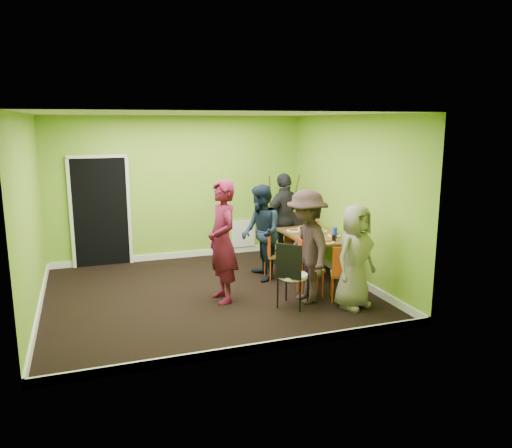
{
  "coord_description": "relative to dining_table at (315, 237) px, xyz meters",
  "views": [
    {
      "loc": [
        -1.78,
        -7.4,
        2.69
      ],
      "look_at": [
        0.81,
        0.0,
        1.07
      ],
      "focal_mm": 35.0,
      "sensor_mm": 36.0,
      "label": 1
    }
  ],
  "objects": [
    {
      "name": "plate_near_left",
      "position": [
        -0.24,
        0.37,
        0.06
      ],
      "size": [
        0.26,
        0.26,
        0.01
      ],
      "primitive_type": "cylinder",
      "color": "white",
      "rests_on": "dining_table"
    },
    {
      "name": "chair_left_far",
      "position": [
        -0.76,
        0.09,
        -0.2
      ],
      "size": [
        0.39,
        0.38,
        0.89
      ],
      "rotation": [
        0.0,
        0.0,
        -1.62
      ],
      "color": "#EB4B16",
      "rests_on": "ground"
    },
    {
      "name": "orange_bottle",
      "position": [
        -0.12,
        0.13,
        0.09
      ],
      "size": [
        0.04,
        0.04,
        0.08
      ],
      "primitive_type": "cylinder",
      "color": "#EB4B16",
      "rests_on": "dining_table"
    },
    {
      "name": "dining_table",
      "position": [
        0.0,
        0.0,
        0.0
      ],
      "size": [
        0.9,
        1.5,
        0.75
      ],
      "color": "black",
      "rests_on": "ground"
    },
    {
      "name": "plate_wall_back",
      "position": [
        0.21,
        0.21,
        0.06
      ],
      "size": [
        0.23,
        0.23,
        0.01
      ],
      "primitive_type": "cylinder",
      "color": "white",
      "rests_on": "dining_table"
    },
    {
      "name": "blue_bottle",
      "position": [
        0.19,
        -0.37,
        0.15
      ],
      "size": [
        0.08,
        0.08,
        0.19
      ],
      "primitive_type": "cylinder",
      "color": "#1733B3",
      "rests_on": "dining_table"
    },
    {
      "name": "chair_bentwood",
      "position": [
        -1.0,
        -1.3,
        -0.15
      ],
      "size": [
        0.54,
        0.54,
        0.99
      ],
      "rotation": [
        0.0,
        0.0,
        -0.77
      ],
      "color": "black",
      "rests_on": "ground"
    },
    {
      "name": "plate_wall_front",
      "position": [
        0.27,
        -0.2,
        0.06
      ],
      "size": [
        0.23,
        0.23,
        0.01
      ],
      "primitive_type": "cylinder",
      "color": "white",
      "rests_on": "dining_table"
    },
    {
      "name": "thermos",
      "position": [
        0.01,
        -0.06,
        0.16
      ],
      "size": [
        0.06,
        0.06,
        0.22
      ],
      "primitive_type": "cylinder",
      "color": "white",
      "rests_on": "dining_table"
    },
    {
      "name": "chair_front_end",
      "position": [
        -0.16,
        -1.32,
        -0.21
      ],
      "size": [
        0.48,
        0.48,
        0.87
      ],
      "rotation": [
        0.0,
        0.0,
        -0.43
      ],
      "color": "#EB4B16",
      "rests_on": "ground"
    },
    {
      "name": "room_walls",
      "position": [
        -2.02,
        -0.23,
        0.29
      ],
      "size": [
        5.04,
        4.54,
        2.82
      ],
      "color": "#82B22D",
      "rests_on": "ground"
    },
    {
      "name": "plate_far_front",
      "position": [
        -0.06,
        -0.6,
        0.06
      ],
      "size": [
        0.22,
        0.22,
        0.01
      ],
      "primitive_type": "cylinder",
      "color": "white",
      "rests_on": "dining_table"
    },
    {
      "name": "glass_mid",
      "position": [
        -0.13,
        0.27,
        0.1
      ],
      "size": [
        0.06,
        0.06,
        0.08
      ],
      "primitive_type": "cylinder",
      "color": "black",
      "rests_on": "dining_table"
    },
    {
      "name": "person_back_end",
      "position": [
        -0.18,
        0.95,
        0.17
      ],
      "size": [
        1.1,
        0.76,
        1.74
      ],
      "primitive_type": "imported",
      "rotation": [
        0.0,
        0.0,
        3.51
      ],
      "color": "black",
      "rests_on": "ground"
    },
    {
      "name": "easel",
      "position": [
        -0.05,
        1.4,
        0.13
      ],
      "size": [
        0.67,
        0.63,
        1.67
      ],
      "color": "brown",
      "rests_on": "ground"
    },
    {
      "name": "person_left_near",
      "position": [
        -0.68,
        -1.12,
        0.16
      ],
      "size": [
        0.64,
        1.11,
        1.71
      ],
      "primitive_type": "imported",
      "rotation": [
        0.0,
        0.0,
        -1.57
      ],
      "color": "#2D1E1E",
      "rests_on": "ground"
    },
    {
      "name": "cup_a",
      "position": [
        -0.17,
        -0.18,
        0.1
      ],
      "size": [
        0.11,
        0.11,
        0.09
      ],
      "primitive_type": "imported",
      "color": "white",
      "rests_on": "dining_table"
    },
    {
      "name": "glass_back",
      "position": [
        0.15,
        0.45,
        0.1
      ],
      "size": [
        0.07,
        0.07,
        0.1
      ],
      "primitive_type": "cylinder",
      "color": "black",
      "rests_on": "dining_table"
    },
    {
      "name": "person_standing",
      "position": [
        -1.86,
        -0.68,
        0.23
      ],
      "size": [
        0.5,
        0.71,
        1.85
      ],
      "primitive_type": "imported",
      "rotation": [
        0.0,
        0.0,
        -1.48
      ],
      "color": "#5C0F2B",
      "rests_on": "ground"
    },
    {
      "name": "glass_front",
      "position": [
        0.08,
        -0.54,
        0.11
      ],
      "size": [
        0.07,
        0.07,
        0.1
      ],
      "primitive_type": "cylinder",
      "color": "black",
      "rests_on": "dining_table"
    },
    {
      "name": "ground",
      "position": [
        -2.0,
        -0.28,
        -0.7
      ],
      "size": [
        5.0,
        5.0,
        0.0
      ],
      "primitive_type": "plane",
      "color": "black",
      "rests_on": "ground"
    },
    {
      "name": "cup_b",
      "position": [
        0.14,
        0.03,
        0.1
      ],
      "size": [
        0.09,
        0.09,
        0.08
      ],
      "primitive_type": "imported",
      "color": "white",
      "rests_on": "dining_table"
    },
    {
      "name": "chair_left_near",
      "position": [
        -0.56,
        -0.85,
        -0.18
      ],
      "size": [
        0.44,
        0.44,
        0.92
      ],
      "rotation": [
        0.0,
        0.0,
        -1.76
      ],
      "color": "#EB4B16",
      "rests_on": "ground"
    },
    {
      "name": "person_front_end",
      "position": [
        -0.12,
        -1.56,
        0.07
      ],
      "size": [
        0.88,
        0.74,
        1.53
      ],
      "primitive_type": "imported",
      "rotation": [
        0.0,
        0.0,
        0.41
      ],
      "color": "gray",
      "rests_on": "ground"
    },
    {
      "name": "person_left_far",
      "position": [
        -0.95,
        0.14,
        0.13
      ],
      "size": [
        0.68,
        0.84,
        1.64
      ],
      "primitive_type": "imported",
      "rotation": [
        0.0,
        0.0,
        -1.64
      ],
      "color": "black",
      "rests_on": "ground"
    },
    {
      "name": "plate_near_right",
      "position": [
        -0.23,
        -0.42,
        0.06
      ],
      "size": [
        0.25,
        0.25,
        0.01
      ],
      "primitive_type": "cylinder",
      "color": "white",
      "rests_on": "dining_table"
    },
    {
      "name": "chair_back_end",
      "position": [
        -0.04,
        0.81,
        0.01
      ],
      "size": [
        0.55,
        0.59,
        1.0
      ],
      "rotation": [
        0.0,
        0.0,
        2.76
      ],
      "color": "#EB4B16",
      "rests_on": "ground"
    },
    {
      "name": "plate_far_back",
      "position": [
        0.02,
        0.52,
        0.06
      ],
      "size": [
        0.22,
        0.22,
        0.01
      ],
      "primitive_type": "cylinder",
      "color": "white",
      "rests_on": "dining_table"
    }
  ]
}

